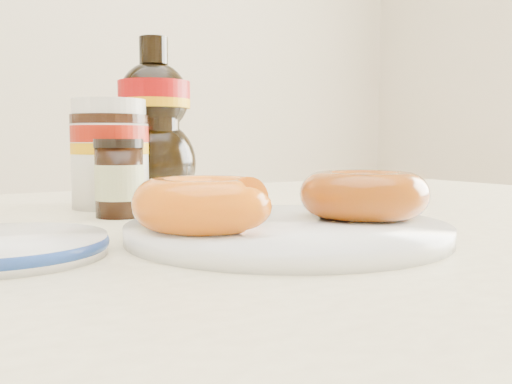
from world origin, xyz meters
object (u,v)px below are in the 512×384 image
donut_whole (364,194)px  plate (287,230)px  syrup_bottle (155,121)px  donut_bitten (206,203)px  blue_rim_saucer (2,246)px  dining_table (215,305)px  nutella_jar (110,150)px  dark_jar (119,179)px

donut_whole → plate: bearing=177.3°
plate → syrup_bottle: bearing=88.6°
donut_bitten → blue_rim_saucer: 0.15m
plate → syrup_bottle: (0.01, 0.32, 0.10)m
dining_table → syrup_bottle: (0.02, 0.21, 0.19)m
donut_bitten → nutella_jar: bearing=86.2°
plate → donut_whole: bearing=-2.7°
donut_whole → dark_jar: 0.26m
blue_rim_saucer → plate: bearing=-9.6°
donut_bitten → nutella_jar: size_ratio=0.86×
plate → donut_whole: donut_whole is taller
dark_jar → blue_rim_saucer: size_ratio=0.57×
donut_bitten → blue_rim_saucer: (-0.14, 0.03, -0.02)m
syrup_bottle → blue_rim_saucer: bearing=-127.9°
nutella_jar → syrup_bottle: size_ratio=0.61×
donut_whole → blue_rim_saucer: bearing=172.3°
plate → donut_bitten: bearing=175.1°
nutella_jar → blue_rim_saucer: (-0.15, -0.26, -0.06)m
dining_table → donut_whole: size_ratio=12.25×
dining_table → donut_bitten: bearing=-120.0°
donut_bitten → nutella_jar: (0.01, 0.29, 0.04)m
plate → donut_bitten: (-0.07, 0.01, 0.03)m
dark_jar → blue_rim_saucer: bearing=-129.0°
plate → dark_jar: 0.22m
dining_table → donut_bitten: donut_bitten is taller
plate → blue_rim_saucer: size_ratio=1.84×
dark_jar → syrup_bottle: bearing=53.8°
plate → syrup_bottle: 0.34m
plate → donut_bitten: donut_bitten is taller
dining_table → syrup_bottle: 0.28m
donut_bitten → blue_rim_saucer: donut_bitten is taller
donut_bitten → dark_jar: dark_jar is taller
dining_table → syrup_bottle: size_ratio=6.53×
dining_table → dark_jar: (-0.07, 0.09, 0.12)m
plate → dining_table: bearing=95.1°
plate → nutella_jar: 0.31m
blue_rim_saucer → donut_whole: bearing=-7.7°
dining_table → nutella_jar: bearing=104.9°
dining_table → dark_jar: bearing=125.8°
dark_jar → dining_table: bearing=-54.2°
donut_bitten → blue_rim_saucer: bearing=166.8°
donut_whole → blue_rim_saucer: 0.30m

